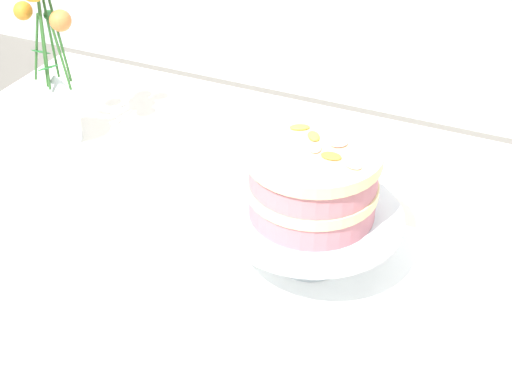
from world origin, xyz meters
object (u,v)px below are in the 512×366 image
(layer_cake, at_px, (313,181))
(cake_stand, at_px, (311,221))
(flower_vase, at_px, (53,72))
(dining_table, at_px, (217,279))

(layer_cake, bearing_deg, cake_stand, -128.67)
(cake_stand, bearing_deg, layer_cake, 51.33)
(cake_stand, xyz_separation_m, layer_cake, (0.00, 0.00, 0.08))
(layer_cake, distance_m, flower_vase, 0.62)
(dining_table, relative_size, layer_cake, 6.78)
(flower_vase, bearing_deg, dining_table, -20.66)
(layer_cake, xyz_separation_m, flower_vase, (-0.60, 0.15, -0.00))
(dining_table, relative_size, cake_stand, 4.83)
(dining_table, height_order, flower_vase, flower_vase)
(dining_table, bearing_deg, layer_cake, 3.20)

